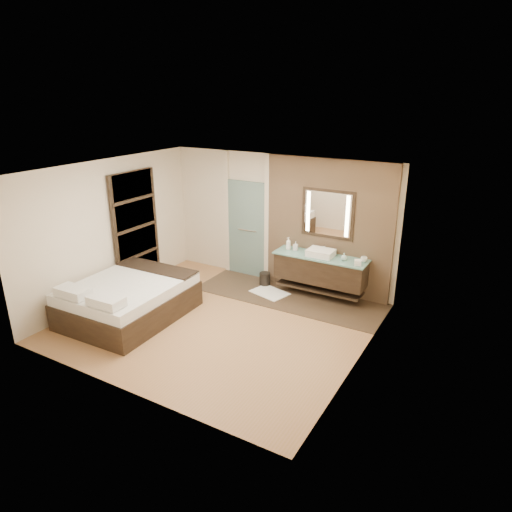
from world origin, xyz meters
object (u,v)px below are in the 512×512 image
Objects in this scene: mirror_unit at (328,214)px; waste_bin at (265,279)px; bed at (129,299)px; vanity at (320,269)px.

mirror_unit is 1.95m from waste_bin.
mirror_unit is at bearing 44.64° from bed.
vanity is at bearing 3.24° from waste_bin.
waste_bin is at bearing 57.87° from bed.
mirror_unit is 0.49× the size of bed.
vanity is at bearing -90.00° from mirror_unit.
bed is at bearing -120.60° from waste_bin.
mirror_unit is 4.05m from bed.
bed is (-2.65, -2.53, -0.24)m from vanity.
vanity is 1.28m from waste_bin.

